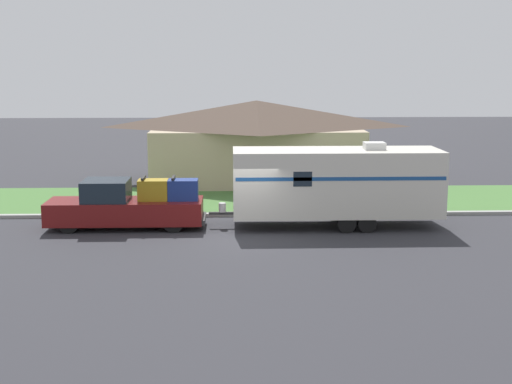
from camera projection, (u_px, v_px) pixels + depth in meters
name	position (u px, v px, depth m)	size (l,w,h in m)	color
ground_plane	(245.00, 238.00, 26.37)	(120.00, 120.00, 0.00)	#2D2D33
curb_strip	(243.00, 215.00, 30.05)	(80.00, 0.30, 0.14)	#999993
lawn_strip	(242.00, 200.00, 33.65)	(80.00, 7.00, 0.03)	#477538
house_across_street	(257.00, 140.00, 38.69)	(11.95, 7.07, 4.40)	tan
pickup_truck	(127.00, 206.00, 27.76)	(6.13, 1.92, 2.03)	black
travel_trailer	(337.00, 182.00, 27.88)	(9.05, 2.51, 3.34)	black
mailbox	(342.00, 187.00, 30.96)	(0.48, 0.20, 1.38)	brown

